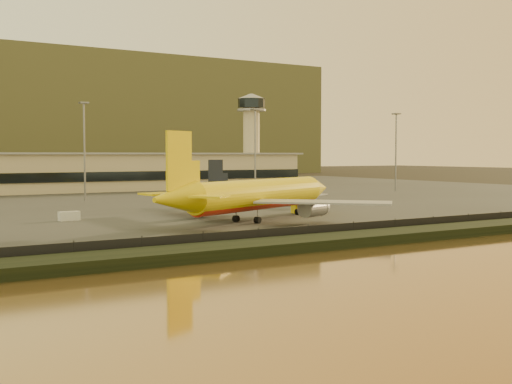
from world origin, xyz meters
TOP-DOWN VIEW (x-y plane):
  - ground at (0.00, 0.00)m, footprint 900.00×900.00m
  - embankment at (0.00, -17.00)m, footprint 320.00×7.00m
  - tarmac at (0.00, 95.00)m, footprint 320.00×220.00m
  - perimeter_fence at (0.00, -13.00)m, footprint 300.00×0.05m
  - terminal_building at (-14.52, 125.55)m, footprint 202.00×25.00m
  - control_tower at (70.00, 131.00)m, footprint 11.20×11.20m
  - apron_light_masts at (15.00, 75.00)m, footprint 152.20×12.20m
  - dhl_cargo_jet at (1.88, 14.12)m, footprint 49.42×46.82m
  - white_narrowbody_jet at (25.70, 49.53)m, footprint 37.52×36.30m
  - gse_vehicle_yellow at (18.39, 23.25)m, footprint 4.21×1.91m
  - gse_vehicle_white at (-26.64, 32.34)m, footprint 3.82×2.00m

SIDE VIEW (x-z plane):
  - ground at x=0.00m, z-range 0.00..0.00m
  - tarmac at x=0.00m, z-range 0.00..0.20m
  - embankment at x=0.00m, z-range 0.00..1.40m
  - gse_vehicle_white at x=-26.64m, z-range 0.20..1.86m
  - gse_vehicle_yellow at x=18.39m, z-range 0.20..2.09m
  - perimeter_fence at x=0.00m, z-range 0.20..2.40m
  - white_narrowbody_jet at x=25.70m, z-range -1.97..8.81m
  - dhl_cargo_jet at x=1.88m, z-range -2.93..12.63m
  - terminal_building at x=-14.52m, z-range -0.05..12.55m
  - apron_light_masts at x=15.00m, z-range 3.00..28.40m
  - control_tower at x=70.00m, z-range 3.91..39.41m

